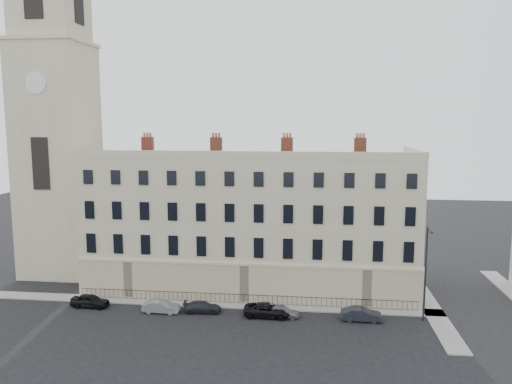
# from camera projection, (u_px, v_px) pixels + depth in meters

# --- Properties ---
(ground) EXTENTS (160.00, 160.00, 0.00)m
(ground) POSITION_uv_depth(u_px,v_px,m) (300.00, 328.00, 45.62)
(ground) COLOR black
(ground) RESTS_ON ground
(terrace) EXTENTS (36.22, 12.22, 17.00)m
(terrace) POSITION_uv_depth(u_px,v_px,m) (252.00, 221.00, 57.01)
(terrace) COLOR #C2B690
(terrace) RESTS_ON ground
(church_tower) EXTENTS (8.00, 8.13, 44.00)m
(church_tower) POSITION_uv_depth(u_px,v_px,m) (56.00, 122.00, 60.17)
(church_tower) COLOR #C2B690
(church_tower) RESTS_ON ground
(pavement_terrace) EXTENTS (48.00, 2.00, 0.12)m
(pavement_terrace) POSITION_uv_depth(u_px,v_px,m) (205.00, 303.00, 51.66)
(pavement_terrace) COLOR gray
(pavement_terrace) RESTS_ON ground
(pavement_east_return) EXTENTS (2.00, 24.00, 0.12)m
(pavement_east_return) POSITION_uv_depth(u_px,v_px,m) (427.00, 302.00, 52.01)
(pavement_east_return) COLOR gray
(pavement_east_return) RESTS_ON ground
(railings) EXTENTS (35.00, 0.04, 0.96)m
(railings) POSITION_uv_depth(u_px,v_px,m) (244.00, 299.00, 51.53)
(railings) COLOR black
(railings) RESTS_ON ground
(car_a) EXTENTS (3.95, 1.73, 1.32)m
(car_a) POSITION_uv_depth(u_px,v_px,m) (90.00, 301.00, 50.76)
(car_a) COLOR black
(car_a) RESTS_ON ground
(car_b) EXTENTS (3.73, 1.38, 1.22)m
(car_b) POSITION_uv_depth(u_px,v_px,m) (161.00, 307.00, 49.28)
(car_b) COLOR gray
(car_b) RESTS_ON ground
(car_c) EXTENTS (3.88, 1.85, 1.09)m
(car_c) POSITION_uv_depth(u_px,v_px,m) (203.00, 307.00, 49.36)
(car_c) COLOR #20242B
(car_c) RESTS_ON ground
(car_d) EXTENTS (4.69, 2.24, 1.29)m
(car_d) POSITION_uv_depth(u_px,v_px,m) (268.00, 310.00, 48.30)
(car_d) COLOR black
(car_d) RESTS_ON ground
(car_e) EXTENTS (3.36, 1.65, 1.10)m
(car_e) POSITION_uv_depth(u_px,v_px,m) (283.00, 312.00, 48.15)
(car_e) COLOR slate
(car_e) RESTS_ON ground
(car_f) EXTENTS (3.89, 1.36, 1.28)m
(car_f) POSITION_uv_depth(u_px,v_px,m) (361.00, 314.00, 47.23)
(car_f) COLOR #23252E
(car_f) RESTS_ON ground
(streetlamp) EXTENTS (0.25, 1.97, 9.11)m
(streetlamp) POSITION_uv_depth(u_px,v_px,m) (426.00, 270.00, 46.54)
(streetlamp) COLOR #28292C
(streetlamp) RESTS_ON ground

